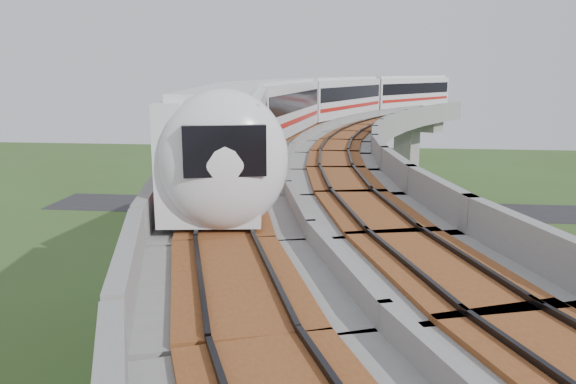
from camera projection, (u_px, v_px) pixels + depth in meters
name	position (u px, v px, depth m)	size (l,w,h in m)	color
ground	(293.00, 333.00, 31.93)	(160.00, 160.00, 0.00)	#354E1F
dirt_lot	(563.00, 364.00, 28.49)	(18.00, 26.00, 0.04)	gray
asphalt_road	(321.00, 208.00, 61.07)	(60.00, 8.00, 0.03)	#232326
viaduct	(366.00, 179.00, 29.60)	(19.58, 73.98, 11.40)	#99968E
metro_train	(336.00, 102.00, 42.22)	(18.72, 59.69, 3.64)	silver
fence	(470.00, 329.00, 30.73)	(3.87, 38.73, 1.50)	#2D382D
tree_0	(428.00, 212.00, 51.25)	(2.00, 2.00, 2.79)	#382314
tree_1	(416.00, 230.00, 44.88)	(3.11, 3.11, 3.46)	#382314
tree_2	(417.00, 256.00, 38.68)	(2.63, 2.63, 3.21)	#382314
tree_3	(416.00, 334.00, 28.19)	(2.26, 2.26, 2.62)	#382314
car_red	(526.00, 319.00, 32.25)	(1.23, 3.51, 1.16)	#A52C0F
car_dark	(498.00, 314.00, 32.77)	(1.89, 4.64, 1.35)	black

